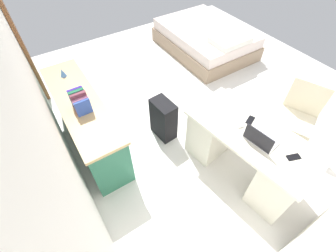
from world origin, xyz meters
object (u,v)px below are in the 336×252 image
(computer_mouse, at_px, (241,125))
(cell_phone_by_mouse, at_px, (250,120))
(desk, at_px, (245,152))
(credenza, at_px, (87,122))
(laptop, at_px, (260,139))
(cell_phone_near_laptop, at_px, (293,157))
(bed, at_px, (205,39))
(figurine_small, at_px, (63,73))
(office_chair, at_px, (294,120))
(suitcase_black, at_px, (163,119))

(computer_mouse, bearing_deg, cell_phone_by_mouse, -96.78)
(desk, xyz_separation_m, credenza, (1.47, 1.40, 0.00))
(cell_phone_by_mouse, bearing_deg, laptop, 126.87)
(desk, bearing_deg, cell_phone_near_laptop, -167.42)
(credenza, xyz_separation_m, cell_phone_by_mouse, (-1.33, -1.51, 0.35))
(cell_phone_by_mouse, bearing_deg, cell_phone_near_laptop, 155.73)
(bed, height_order, laptop, laptop)
(laptop, distance_m, computer_mouse, 0.27)
(desk, xyz_separation_m, figurine_small, (2.04, 1.40, 0.44))
(computer_mouse, height_order, figurine_small, figurine_small)
(cell_phone_by_mouse, bearing_deg, bed, -52.84)
(credenza, xyz_separation_m, bed, (1.04, -2.86, -0.14))
(desk, bearing_deg, computer_mouse, 15.51)
(desk, distance_m, computer_mouse, 0.40)
(laptop, relative_size, cell_phone_by_mouse, 2.48)
(bed, height_order, cell_phone_near_laptop, cell_phone_near_laptop)
(cell_phone_near_laptop, relative_size, figurine_small, 1.24)
(credenza, relative_size, cell_phone_near_laptop, 13.24)
(office_chair, xyz_separation_m, laptop, (-0.12, 0.93, 0.37))
(credenza, bearing_deg, cell_phone_near_laptop, -141.89)
(office_chair, distance_m, cell_phone_by_mouse, 0.85)
(computer_mouse, distance_m, figurine_small, 2.33)
(office_chair, bearing_deg, cell_phone_near_laptop, 118.98)
(cell_phone_near_laptop, bearing_deg, laptop, 44.62)
(bed, height_order, figurine_small, figurine_small)
(suitcase_black, xyz_separation_m, cell_phone_near_laptop, (-1.47, -0.58, 0.44))
(desk, height_order, computer_mouse, computer_mouse)
(office_chair, xyz_separation_m, suitcase_black, (1.04, 1.37, -0.12))
(cell_phone_by_mouse, distance_m, figurine_small, 2.42)
(office_chair, distance_m, figurine_small, 3.09)
(figurine_small, bearing_deg, suitcase_black, -137.43)
(credenza, distance_m, bed, 3.04)
(office_chair, relative_size, credenza, 0.52)
(credenza, relative_size, cell_phone_by_mouse, 13.24)
(computer_mouse, relative_size, cell_phone_near_laptop, 0.74)
(laptop, bearing_deg, figurine_small, 32.16)
(office_chair, bearing_deg, laptop, 97.35)
(laptop, xyz_separation_m, computer_mouse, (0.26, -0.01, -0.03))
(cell_phone_near_laptop, bearing_deg, office_chair, -40.64)
(credenza, bearing_deg, office_chair, -122.84)
(laptop, bearing_deg, computer_mouse, -1.13)
(office_chair, xyz_separation_m, cell_phone_near_laptop, (-0.44, 0.79, 0.32))
(office_chair, relative_size, bed, 0.49)
(bed, relative_size, suitcase_black, 3.17)
(credenza, relative_size, bed, 0.95)
(bed, xyz_separation_m, computer_mouse, (-2.37, 1.50, 0.51))
(desk, relative_size, credenza, 0.84)
(credenza, xyz_separation_m, computer_mouse, (-1.33, -1.36, 0.36))
(desk, distance_m, bed, 2.91)
(laptop, bearing_deg, bed, -29.76)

